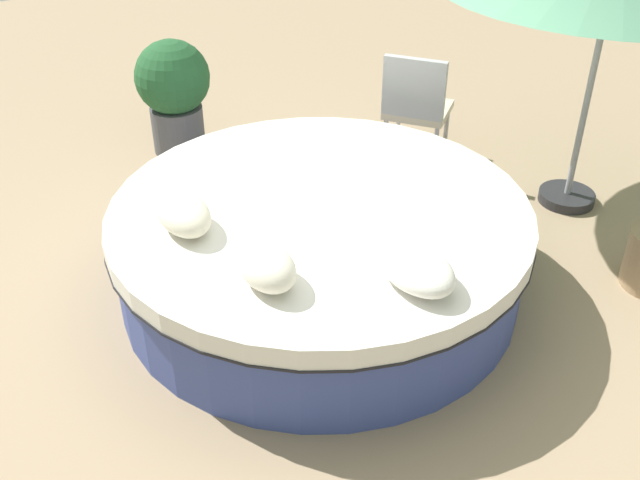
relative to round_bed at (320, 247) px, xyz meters
The scene contains 7 objects.
ground_plane 0.33m from the round_bed, ahead, with size 16.00×16.00×0.00m, color #9E8466.
round_bed is the anchor object (origin of this frame).
throw_pillow_0 0.95m from the round_bed, 77.32° to the left, with size 0.50×0.30×0.21m, color beige.
throw_pillow_1 0.94m from the round_bed, 130.65° to the left, with size 0.44×0.29×0.22m, color silver.
throw_pillow_2 1.02m from the round_bed, behind, with size 0.55×0.35×0.19m, color white.
patio_chair 2.00m from the round_bed, 53.40° to the right, with size 0.72×0.72×0.98m.
planter 2.42m from the round_bed, ahead, with size 0.65×0.65×1.01m.
Camera 1 is at (-3.51, 1.98, 3.09)m, focal length 41.92 mm.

